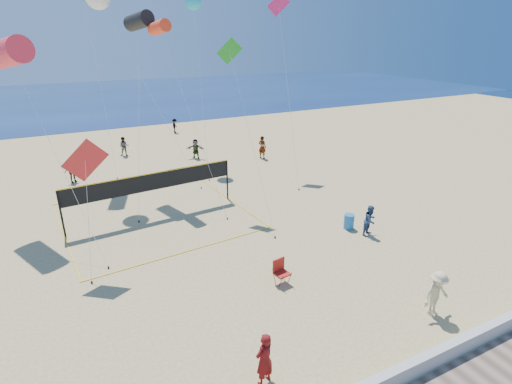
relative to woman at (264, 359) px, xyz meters
name	(u,v)px	position (x,y,z in m)	size (l,w,h in m)	color
ground	(304,336)	(2.20, 1.13, -0.91)	(120.00, 120.00, 0.00)	tan
ocean	(96,98)	(2.20, 63.13, -0.90)	(140.00, 50.00, 0.03)	#10204E
woman	(264,359)	(0.00, 0.00, 0.00)	(0.66, 0.44, 1.82)	#640D0D
bystander_a	(370,220)	(9.49, 6.03, -0.08)	(0.80, 0.63, 1.65)	navy
bystander_b	(437,294)	(7.22, -0.10, 0.02)	(1.20, 0.69, 1.86)	#CDBC89
far_person_0	(72,171)	(-3.96, 21.73, -0.09)	(0.97, 0.40, 1.65)	gray
far_person_1	(196,149)	(5.82, 23.40, -0.09)	(1.53, 0.49, 1.65)	gray
far_person_2	(262,147)	(10.88, 20.89, 0.05)	(0.70, 0.46, 1.92)	gray
far_person_3	(124,146)	(0.55, 26.85, -0.08)	(0.81, 0.63, 1.67)	gray
far_person_4	(175,126)	(6.88, 33.33, -0.17)	(0.96, 0.55, 1.48)	gray
camp_chair	(280,270)	(3.08, 4.34, -0.28)	(0.68, 0.81, 1.23)	#A61B12
trash_barrel	(349,221)	(8.99, 7.08, -0.50)	(0.55, 0.55, 0.82)	#1B65B2
volleyball_net	(152,187)	(-0.11, 13.47, 0.92)	(10.71, 10.57, 2.64)	black
kite_0	(8,53)	(-5.88, 15.83, 8.15)	(3.83, 8.76, 9.92)	#FC2F43
kite_1	(139,21)	(1.16, 18.64, 9.72)	(3.12, 6.89, 11.26)	black
kite_2	(159,28)	(1.93, 16.84, 9.33)	(2.16, 6.72, 10.74)	#FF3C1C
kite_3	(85,164)	(-3.56, 9.38, 3.94)	(1.94, 1.72, 5.96)	red
kite_4	(232,63)	(4.93, 13.19, 7.50)	(1.30, 6.11, 9.77)	green
kite_5	(280,15)	(11.08, 18.72, 10.19)	(2.39, 6.23, 12.69)	#D5236C
kite_7	(193,2)	(6.18, 23.10, 11.17)	(2.04, 6.19, 12.69)	#21B8E5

